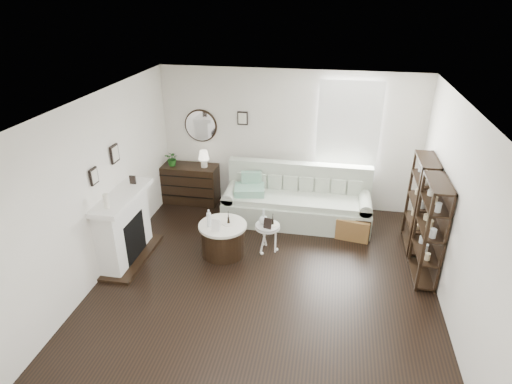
% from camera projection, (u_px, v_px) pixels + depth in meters
% --- Properties ---
extents(room, '(5.50, 5.50, 5.50)m').
position_uv_depth(room, '(328.00, 131.00, 7.98)').
color(room, black).
rests_on(room, ground).
extents(fireplace, '(0.50, 1.40, 1.84)m').
position_uv_depth(fireplace, '(125.00, 229.00, 6.81)').
color(fireplace, white).
rests_on(fireplace, ground).
extents(shelf_unit_far, '(0.30, 0.80, 1.60)m').
position_uv_depth(shelf_unit_far, '(420.00, 204.00, 7.04)').
color(shelf_unit_far, black).
rests_on(shelf_unit_far, ground).
extents(shelf_unit_near, '(0.30, 0.80, 1.60)m').
position_uv_depth(shelf_unit_near, '(430.00, 231.00, 6.24)').
color(shelf_unit_near, black).
rests_on(shelf_unit_near, ground).
extents(sofa, '(2.70, 0.94, 1.05)m').
position_uv_depth(sofa, '(297.00, 203.00, 8.05)').
color(sofa, beige).
rests_on(sofa, ground).
extents(quilt, '(0.62, 0.54, 0.14)m').
position_uv_depth(quilt, '(249.00, 190.00, 7.96)').
color(quilt, '#258A6D').
rests_on(quilt, sofa).
extents(suitcase, '(0.60, 0.28, 0.38)m').
position_uv_depth(suitcase, '(353.00, 230.00, 7.48)').
color(suitcase, brown).
rests_on(suitcase, ground).
extents(dresser, '(1.18, 0.51, 0.79)m').
position_uv_depth(dresser, '(189.00, 183.00, 8.74)').
color(dresser, black).
rests_on(dresser, ground).
extents(table_lamp, '(0.26, 0.26, 0.34)m').
position_uv_depth(table_lamp, '(204.00, 159.00, 8.44)').
color(table_lamp, white).
rests_on(table_lamp, dresser).
extents(potted_plant, '(0.28, 0.25, 0.30)m').
position_uv_depth(potted_plant, '(172.00, 159.00, 8.51)').
color(potted_plant, '#1D5719').
rests_on(potted_plant, dresser).
extents(drum_table, '(0.79, 0.79, 0.55)m').
position_uv_depth(drum_table, '(223.00, 239.00, 7.05)').
color(drum_table, black).
rests_on(drum_table, ground).
extents(pedestal_table, '(0.41, 0.41, 0.50)m').
position_uv_depth(pedestal_table, '(268.00, 227.00, 7.04)').
color(pedestal_table, white).
rests_on(pedestal_table, ground).
extents(eiffel_drum, '(0.14, 0.14, 0.20)m').
position_uv_depth(eiffel_drum, '(228.00, 218.00, 6.92)').
color(eiffel_drum, black).
rests_on(eiffel_drum, drum_table).
extents(bottle_drum, '(0.07, 0.07, 0.30)m').
position_uv_depth(bottle_drum, '(209.00, 218.00, 6.82)').
color(bottle_drum, silver).
rests_on(bottle_drum, drum_table).
extents(card_frame_drum, '(0.15, 0.08, 0.19)m').
position_uv_depth(card_frame_drum, '(216.00, 225.00, 6.73)').
color(card_frame_drum, white).
rests_on(card_frame_drum, drum_table).
extents(eiffel_ped, '(0.13, 0.13, 0.18)m').
position_uv_depth(eiffel_ped, '(273.00, 220.00, 6.99)').
color(eiffel_ped, black).
rests_on(eiffel_ped, pedestal_table).
extents(flask_ped, '(0.15, 0.15, 0.28)m').
position_uv_depth(flask_ped, '(264.00, 217.00, 6.98)').
color(flask_ped, silver).
rests_on(flask_ped, pedestal_table).
extents(card_frame_ped, '(0.15, 0.09, 0.18)m').
position_uv_depth(card_frame_ped, '(268.00, 223.00, 6.88)').
color(card_frame_ped, black).
rests_on(card_frame_ped, pedestal_table).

